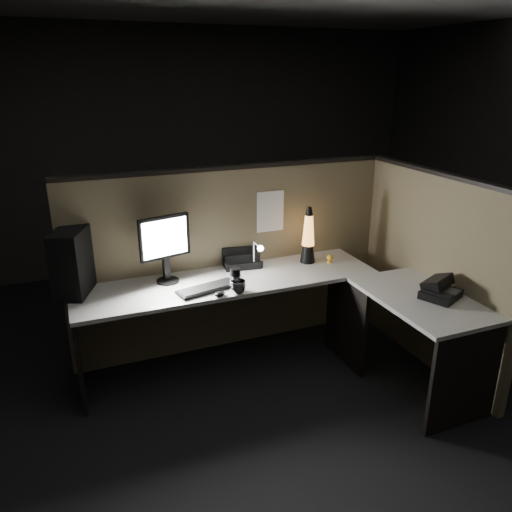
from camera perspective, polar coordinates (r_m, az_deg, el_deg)
name	(u,v)px	position (r m, az deg, el deg)	size (l,w,h in m)	color
floor	(278,401)	(3.70, 2.50, -16.24)	(6.00, 6.00, 0.00)	black
room_shell	(282,175)	(3.04, 2.96, 9.18)	(6.00, 6.00, 6.00)	silver
partition_back	(233,260)	(4.11, -2.68, -0.48)	(2.66, 0.06, 1.50)	brown
partition_right	(431,273)	(4.08, 19.36, -1.81)	(0.06, 1.66, 1.50)	brown
desk	(287,309)	(3.66, 3.57, -6.07)	(2.60, 1.60, 0.73)	#BBB8B0
pc_tower	(74,260)	(3.73, -20.09, -0.44)	(0.20, 0.44, 0.46)	black
monitor	(165,243)	(3.70, -10.36, 1.51)	(0.39, 0.17, 0.50)	black
keyboard	(208,289)	(3.61, -5.55, -3.72)	(0.45, 0.15, 0.02)	black
mouse	(220,294)	(3.50, -4.18, -4.35)	(0.08, 0.06, 0.03)	black
clip_lamp	(257,255)	(3.88, 0.13, 0.14)	(0.05, 0.18, 0.24)	white
organizer	(240,259)	(4.05, -1.81, -0.34)	(0.32, 0.29, 0.22)	black
lava_lamp	(308,240)	(4.08, 5.98, 1.88)	(0.13, 0.13, 0.47)	black
travel_mug	(235,280)	(3.55, -2.37, -2.74)	(0.08, 0.08, 0.18)	black
steel_mug	(238,287)	(3.53, -2.09, -3.55)	(0.12, 0.12, 0.10)	silver
figurine	(330,258)	(4.14, 8.43, -0.18)	(0.05, 0.05, 0.05)	yellow
pinned_paper	(270,212)	(4.07, 1.65, 5.11)	(0.23, 0.00, 0.34)	white
desk_phone	(439,289)	(3.69, 20.20, -3.61)	(0.32, 0.32, 0.15)	black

